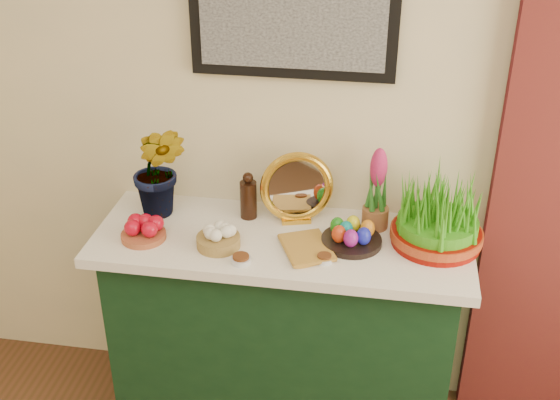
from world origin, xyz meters
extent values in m
cube|color=beige|center=(0.00, 2.25, 1.35)|extent=(4.00, 0.04, 2.70)
cube|color=black|center=(0.05, 2.23, 1.70)|extent=(0.74, 0.03, 0.54)
cube|color=#A5A5A5|center=(0.05, 2.21, 1.70)|extent=(0.66, 0.01, 0.46)
cube|color=#123319|center=(0.05, 2.00, 0.42)|extent=(1.30, 0.45, 0.85)
cube|color=white|center=(0.05, 2.00, 0.87)|extent=(1.40, 0.55, 0.04)
imported|color=#296F22|center=(-0.44, 2.09, 1.14)|extent=(0.27, 0.23, 0.51)
cylinder|color=#A2502F|center=(-0.45, 1.90, 0.90)|extent=(0.18, 0.18, 0.02)
cylinder|color=#A18041|center=(-0.17, 1.90, 0.91)|extent=(0.20, 0.20, 0.04)
cylinder|color=black|center=(-0.10, 2.13, 0.96)|extent=(0.07, 0.07, 0.15)
sphere|color=black|center=(-0.10, 2.13, 1.06)|extent=(0.04, 0.04, 0.04)
cube|color=gold|center=(0.08, 2.12, 0.90)|extent=(0.12, 0.09, 0.02)
torus|color=gold|center=(0.08, 2.14, 1.03)|extent=(0.29, 0.14, 0.28)
cylinder|color=silver|center=(0.08, 2.13, 1.03)|extent=(0.21, 0.09, 0.21)
imported|color=#B17F2C|center=(0.08, 1.89, 0.90)|extent=(0.22, 0.25, 0.03)
cylinder|color=silver|center=(-0.06, 1.81, 0.90)|extent=(0.07, 0.07, 0.02)
cylinder|color=#592D14|center=(-0.06, 1.81, 0.91)|extent=(0.06, 0.06, 0.01)
cylinder|color=silver|center=(0.22, 1.86, 0.90)|extent=(0.06, 0.06, 0.02)
cylinder|color=#592D14|center=(0.22, 1.86, 0.91)|extent=(0.05, 0.05, 0.01)
cylinder|color=black|center=(0.31, 1.99, 0.90)|extent=(0.28, 0.28, 0.02)
ellipsoid|color=#BF3713|center=(0.26, 1.96, 0.95)|extent=(0.05, 0.05, 0.07)
ellipsoid|color=#1B21BE|center=(0.35, 1.96, 0.95)|extent=(0.05, 0.05, 0.07)
ellipsoid|color=yellow|center=(0.31, 2.04, 0.95)|extent=(0.05, 0.05, 0.07)
ellipsoid|color=#1E7E17|center=(0.25, 2.02, 0.95)|extent=(0.05, 0.05, 0.07)
ellipsoid|color=orange|center=(0.36, 2.02, 0.95)|extent=(0.05, 0.05, 0.07)
ellipsoid|color=#8F1A88|center=(0.31, 1.94, 0.95)|extent=(0.05, 0.05, 0.07)
ellipsoid|color=#0B898A|center=(0.28, 1.99, 0.95)|extent=(0.05, 0.05, 0.07)
cylinder|color=#955C35|center=(0.38, 2.13, 0.93)|extent=(0.10, 0.10, 0.08)
ellipsoid|color=#D52A65|center=(0.38, 2.13, 1.14)|extent=(0.06, 0.06, 0.15)
cylinder|color=#800B03|center=(0.61, 2.05, 0.92)|extent=(0.32, 0.32, 0.06)
cylinder|color=maroon|center=(0.61, 2.05, 0.93)|extent=(0.33, 0.33, 0.03)
camera|label=1|loc=(0.41, -0.19, 2.26)|focal=45.00mm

